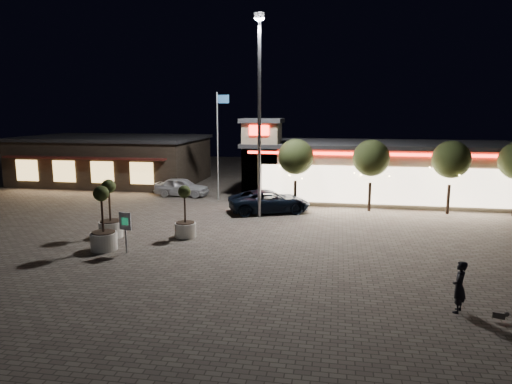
% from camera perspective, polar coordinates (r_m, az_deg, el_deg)
% --- Properties ---
extents(ground, '(90.00, 90.00, 0.00)m').
position_cam_1_polar(ground, '(22.07, -8.34, -7.55)').
color(ground, '#665C52').
rests_on(ground, ground).
extents(retail_building, '(20.40, 8.40, 6.10)m').
position_cam_1_polar(retail_building, '(36.11, 14.40, 2.73)').
color(retail_building, tan).
rests_on(retail_building, ground).
extents(restaurant_building, '(16.40, 11.00, 4.30)m').
position_cam_1_polar(restaurant_building, '(45.21, -17.33, 3.95)').
color(restaurant_building, '#382D23').
rests_on(restaurant_building, ground).
extents(floodlight_pole, '(0.60, 0.40, 12.38)m').
position_cam_1_polar(floodlight_pole, '(28.33, 0.42, 10.85)').
color(floodlight_pole, gray).
rests_on(floodlight_pole, ground).
extents(flagpole, '(0.95, 0.10, 8.00)m').
position_cam_1_polar(flagpole, '(34.10, -4.67, 6.87)').
color(flagpole, white).
rests_on(flagpole, ground).
extents(string_tree_a, '(2.42, 2.42, 4.79)m').
position_cam_1_polar(string_tree_a, '(31.20, 4.98, 4.39)').
color(string_tree_a, '#332319').
rests_on(string_tree_a, ground).
extents(string_tree_b, '(2.42, 2.42, 4.79)m').
position_cam_1_polar(string_tree_b, '(31.15, 14.21, 4.11)').
color(string_tree_b, '#332319').
rests_on(string_tree_b, ground).
extents(string_tree_c, '(2.42, 2.42, 4.79)m').
position_cam_1_polar(string_tree_c, '(31.90, 23.21, 3.73)').
color(string_tree_c, '#332319').
rests_on(string_tree_c, ground).
extents(pickup_truck, '(5.93, 4.36, 1.50)m').
position_cam_1_polar(pickup_truck, '(30.21, 1.70, -1.16)').
color(pickup_truck, black).
rests_on(pickup_truck, ground).
extents(white_sedan, '(4.36, 1.92, 1.46)m').
position_cam_1_polar(white_sedan, '(36.48, -9.27, 0.64)').
color(white_sedan, silver).
rests_on(white_sedan, ground).
extents(pedestrian, '(0.65, 0.76, 1.77)m').
position_cam_1_polar(pedestrian, '(16.90, 24.06, -10.77)').
color(pedestrian, black).
rests_on(pedestrian, ground).
extents(dog, '(0.49, 0.26, 0.26)m').
position_cam_1_polar(dog, '(16.94, 28.33, -13.36)').
color(dog, '#59514C').
rests_on(dog, ground).
extents(planter_left, '(1.27, 1.27, 3.11)m').
position_cam_1_polar(planter_left, '(25.50, -17.73, -3.28)').
color(planter_left, silver).
rests_on(planter_left, ground).
extents(planter_mid, '(1.28, 1.28, 3.15)m').
position_cam_1_polar(planter_mid, '(23.26, -18.55, -4.56)').
color(planter_mid, silver).
rests_on(planter_mid, ground).
extents(planter_right, '(1.13, 1.13, 2.79)m').
position_cam_1_polar(planter_right, '(24.63, -8.84, -3.62)').
color(planter_right, silver).
rests_on(planter_right, ground).
extents(valet_sign, '(0.65, 0.18, 1.96)m').
position_cam_1_polar(valet_sign, '(22.36, -16.02, -3.95)').
color(valet_sign, gray).
rests_on(valet_sign, ground).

